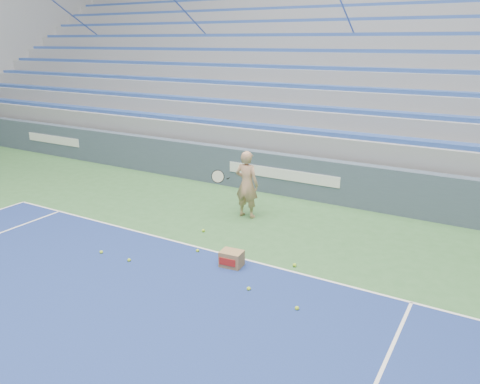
% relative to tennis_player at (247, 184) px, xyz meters
% --- Properties ---
extents(sponsor_barrier, '(30.00, 0.32, 1.10)m').
position_rel_tennis_player_xyz_m(sponsor_barrier, '(0.04, 1.98, -0.25)').
color(sponsor_barrier, '#3D4C5E').
rests_on(sponsor_barrier, ground).
extents(bleachers, '(31.00, 9.15, 7.30)m').
position_rel_tennis_player_xyz_m(bleachers, '(0.04, 7.70, 1.56)').
color(bleachers, gray).
rests_on(bleachers, ground).
extents(tennis_player, '(0.90, 0.81, 1.59)m').
position_rel_tennis_player_xyz_m(tennis_player, '(0.00, 0.00, 0.00)').
color(tennis_player, tan).
rests_on(tennis_player, ground).
extents(ball_box, '(0.43, 0.35, 0.30)m').
position_rel_tennis_player_xyz_m(ball_box, '(1.03, -2.37, -0.65)').
color(ball_box, olive).
rests_on(ball_box, ground).
extents(tennis_ball_0, '(0.07, 0.07, 0.07)m').
position_rel_tennis_player_xyz_m(tennis_ball_0, '(1.73, -2.98, -0.76)').
color(tennis_ball_0, '#AED92C').
rests_on(tennis_ball_0, ground).
extents(tennis_ball_1, '(0.07, 0.07, 0.07)m').
position_rel_tennis_player_xyz_m(tennis_ball_1, '(-0.34, -1.29, -0.76)').
color(tennis_ball_1, '#AED92C').
rests_on(tennis_ball_1, ground).
extents(tennis_ball_2, '(0.07, 0.07, 0.07)m').
position_rel_tennis_player_xyz_m(tennis_ball_2, '(2.66, -3.12, -0.76)').
color(tennis_ball_2, '#AED92C').
rests_on(tennis_ball_2, ground).
extents(tennis_ball_3, '(0.07, 0.07, 0.07)m').
position_rel_tennis_player_xyz_m(tennis_ball_3, '(-1.44, -3.20, -0.76)').
color(tennis_ball_3, '#AED92C').
rests_on(tennis_ball_3, ground).
extents(tennis_ball_4, '(0.07, 0.07, 0.07)m').
position_rel_tennis_player_xyz_m(tennis_ball_4, '(0.14, -2.19, -0.76)').
color(tennis_ball_4, '#AED92C').
rests_on(tennis_ball_4, ground).
extents(tennis_ball_5, '(0.07, 0.07, 0.07)m').
position_rel_tennis_player_xyz_m(tennis_ball_5, '(-0.73, -3.18, -0.76)').
color(tennis_ball_5, '#AED92C').
rests_on(tennis_ball_5, ground).
extents(tennis_ball_6, '(0.07, 0.07, 0.07)m').
position_rel_tennis_player_xyz_m(tennis_ball_6, '(2.04, -1.80, -0.76)').
color(tennis_ball_6, '#AED92C').
rests_on(tennis_ball_6, ground).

